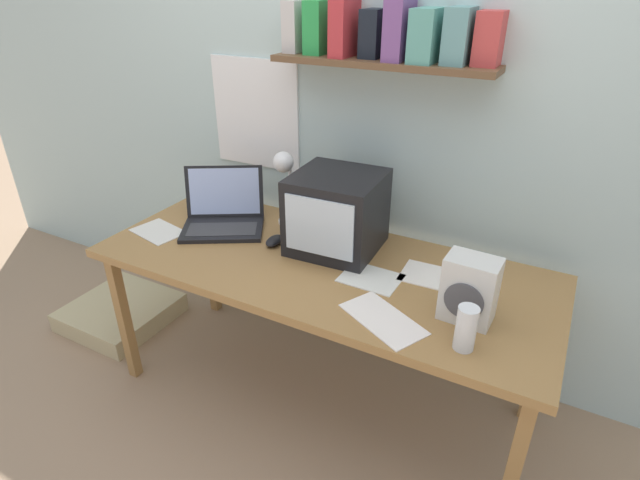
{
  "coord_description": "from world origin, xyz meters",
  "views": [
    {
      "loc": [
        0.81,
        -1.51,
        1.71
      ],
      "look_at": [
        0.0,
        0.0,
        0.8
      ],
      "focal_mm": 28.0,
      "sensor_mm": 36.0,
      "label": 1
    }
  ],
  "objects_px": {
    "space_heater": "(469,289)",
    "floor_cushion": "(121,312)",
    "crt_monitor": "(337,212)",
    "loose_paper_near_monitor": "(371,278)",
    "desk_lamp": "(286,178)",
    "juice_glass": "(466,330)",
    "printed_handout": "(159,231)",
    "corner_desk": "(320,274)",
    "loose_paper_near_laptop": "(383,319)",
    "open_notebook": "(441,278)",
    "laptop": "(224,212)",
    "computer_mouse": "(274,241)"
  },
  "relations": [
    {
      "from": "corner_desk",
      "to": "computer_mouse",
      "type": "height_order",
      "value": "computer_mouse"
    },
    {
      "from": "space_heater",
      "to": "loose_paper_near_laptop",
      "type": "height_order",
      "value": "space_heater"
    },
    {
      "from": "crt_monitor",
      "to": "loose_paper_near_monitor",
      "type": "distance_m",
      "value": 0.32
    },
    {
      "from": "corner_desk",
      "to": "juice_glass",
      "type": "bearing_deg",
      "value": -21.52
    },
    {
      "from": "computer_mouse",
      "to": "corner_desk",
      "type": "bearing_deg",
      "value": -10.09
    },
    {
      "from": "corner_desk",
      "to": "printed_handout",
      "type": "distance_m",
      "value": 0.77
    },
    {
      "from": "corner_desk",
      "to": "open_notebook",
      "type": "bearing_deg",
      "value": 13.03
    },
    {
      "from": "crt_monitor",
      "to": "juice_glass",
      "type": "bearing_deg",
      "value": -34.87
    },
    {
      "from": "corner_desk",
      "to": "floor_cushion",
      "type": "bearing_deg",
      "value": -178.5
    },
    {
      "from": "desk_lamp",
      "to": "printed_handout",
      "type": "height_order",
      "value": "desk_lamp"
    },
    {
      "from": "space_heater",
      "to": "floor_cushion",
      "type": "xyz_separation_m",
      "value": [
        -1.84,
        0.06,
        -0.76
      ]
    },
    {
      "from": "space_heater",
      "to": "loose_paper_near_monitor",
      "type": "distance_m",
      "value": 0.4
    },
    {
      "from": "juice_glass",
      "to": "open_notebook",
      "type": "height_order",
      "value": "juice_glass"
    },
    {
      "from": "space_heater",
      "to": "loose_paper_near_monitor",
      "type": "bearing_deg",
      "value": 171.1
    },
    {
      "from": "crt_monitor",
      "to": "space_heater",
      "type": "bearing_deg",
      "value": -24.62
    },
    {
      "from": "corner_desk",
      "to": "crt_monitor",
      "type": "height_order",
      "value": "crt_monitor"
    },
    {
      "from": "corner_desk",
      "to": "desk_lamp",
      "type": "height_order",
      "value": "desk_lamp"
    },
    {
      "from": "printed_handout",
      "to": "loose_paper_near_laptop",
      "type": "relative_size",
      "value": 0.78
    },
    {
      "from": "printed_handout",
      "to": "juice_glass",
      "type": "bearing_deg",
      "value": -5.9
    },
    {
      "from": "juice_glass",
      "to": "loose_paper_near_laptop",
      "type": "distance_m",
      "value": 0.28
    },
    {
      "from": "crt_monitor",
      "to": "space_heater",
      "type": "height_order",
      "value": "crt_monitor"
    },
    {
      "from": "crt_monitor",
      "to": "laptop",
      "type": "height_order",
      "value": "crt_monitor"
    },
    {
      "from": "crt_monitor",
      "to": "juice_glass",
      "type": "distance_m",
      "value": 0.75
    },
    {
      "from": "computer_mouse",
      "to": "juice_glass",
      "type": "bearing_deg",
      "value": -18.48
    },
    {
      "from": "loose_paper_near_laptop",
      "to": "juice_glass",
      "type": "bearing_deg",
      "value": -3.35
    },
    {
      "from": "desk_lamp",
      "to": "juice_glass",
      "type": "xyz_separation_m",
      "value": [
        0.91,
        -0.47,
        -0.17
      ]
    },
    {
      "from": "laptop",
      "to": "open_notebook",
      "type": "relative_size",
      "value": 1.51
    },
    {
      "from": "laptop",
      "to": "printed_handout",
      "type": "distance_m",
      "value": 0.3
    },
    {
      "from": "juice_glass",
      "to": "loose_paper_near_laptop",
      "type": "relative_size",
      "value": 0.45
    },
    {
      "from": "crt_monitor",
      "to": "floor_cushion",
      "type": "distance_m",
      "value": 1.49
    },
    {
      "from": "corner_desk",
      "to": "space_heater",
      "type": "distance_m",
      "value": 0.63
    },
    {
      "from": "laptop",
      "to": "loose_paper_near_monitor",
      "type": "xyz_separation_m",
      "value": [
        0.77,
        -0.11,
        -0.06
      ]
    },
    {
      "from": "laptop",
      "to": "loose_paper_near_monitor",
      "type": "relative_size",
      "value": 2.03
    },
    {
      "from": "laptop",
      "to": "loose_paper_near_monitor",
      "type": "distance_m",
      "value": 0.78
    },
    {
      "from": "desk_lamp",
      "to": "floor_cushion",
      "type": "height_order",
      "value": "desk_lamp"
    },
    {
      "from": "laptop",
      "to": "space_heater",
      "type": "relative_size",
      "value": 2.01
    },
    {
      "from": "laptop",
      "to": "loose_paper_near_monitor",
      "type": "height_order",
      "value": "laptop"
    },
    {
      "from": "loose_paper_near_laptop",
      "to": "open_notebook",
      "type": "xyz_separation_m",
      "value": [
        0.1,
        0.34,
        0.0
      ]
    },
    {
      "from": "corner_desk",
      "to": "laptop",
      "type": "bearing_deg",
      "value": 170.53
    },
    {
      "from": "corner_desk",
      "to": "loose_paper_near_monitor",
      "type": "distance_m",
      "value": 0.23
    },
    {
      "from": "printed_handout",
      "to": "open_notebook",
      "type": "xyz_separation_m",
      "value": [
        1.22,
        0.21,
        0.0
      ]
    },
    {
      "from": "crt_monitor",
      "to": "open_notebook",
      "type": "xyz_separation_m",
      "value": [
        0.46,
        -0.04,
        -0.16
      ]
    },
    {
      "from": "desk_lamp",
      "to": "computer_mouse",
      "type": "bearing_deg",
      "value": -78.25
    },
    {
      "from": "crt_monitor",
      "to": "loose_paper_near_laptop",
      "type": "relative_size",
      "value": 1.09
    },
    {
      "from": "desk_lamp",
      "to": "loose_paper_near_monitor",
      "type": "relative_size",
      "value": 1.59
    },
    {
      "from": "corner_desk",
      "to": "crt_monitor",
      "type": "relative_size",
      "value": 5.04
    },
    {
      "from": "printed_handout",
      "to": "space_heater",
      "type": "bearing_deg",
      "value": 0.46
    },
    {
      "from": "corner_desk",
      "to": "desk_lamp",
      "type": "relative_size",
      "value": 5.16
    },
    {
      "from": "crt_monitor",
      "to": "loose_paper_near_monitor",
      "type": "bearing_deg",
      "value": -38.47
    },
    {
      "from": "loose_paper_near_monitor",
      "to": "floor_cushion",
      "type": "relative_size",
      "value": 0.43
    }
  ]
}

